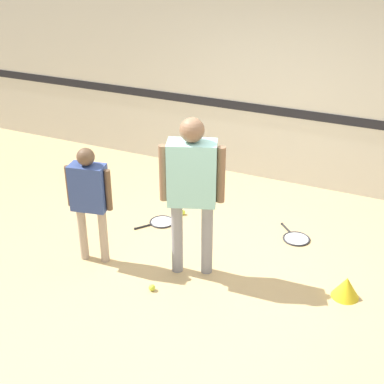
{
  "coord_description": "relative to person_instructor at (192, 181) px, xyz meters",
  "views": [
    {
      "loc": [
        1.78,
        -4.34,
        3.28
      ],
      "look_at": [
        -0.21,
        -0.08,
        0.93
      ],
      "focal_mm": 50.0,
      "sensor_mm": 36.0,
      "label": 1
    }
  ],
  "objects": [
    {
      "name": "ground_plane",
      "position": [
        0.21,
        0.08,
        -1.05
      ],
      "size": [
        16.0,
        16.0,
        0.0
      ],
      "primitive_type": "plane",
      "color": "tan"
    },
    {
      "name": "wall_back",
      "position": [
        0.21,
        2.58,
        0.55
      ],
      "size": [
        16.0,
        0.07,
        3.2
      ],
      "color": "beige",
      "rests_on": "ground_plane"
    },
    {
      "name": "person_instructor",
      "position": [
        0.0,
        0.0,
        0.0
      ],
      "size": [
        0.61,
        0.41,
        1.69
      ],
      "rotation": [
        0.0,
        0.0,
        0.36
      ],
      "color": "gray",
      "rests_on": "ground_plane"
    },
    {
      "name": "person_student_left",
      "position": [
        -1.05,
        -0.25,
        -0.24
      ],
      "size": [
        0.49,
        0.27,
        1.31
      ],
      "rotation": [
        0.0,
        0.0,
        0.21
      ],
      "color": "tan",
      "rests_on": "ground_plane"
    },
    {
      "name": "racket_spare_on_floor",
      "position": [
        -0.78,
        0.75,
        -1.04
      ],
      "size": [
        0.45,
        0.52,
        0.03
      ],
      "rotation": [
        0.0,
        0.0,
        4.07
      ],
      "color": "#28282D",
      "rests_on": "ground_plane"
    },
    {
      "name": "racket_second_spare",
      "position": [
        0.83,
        1.1,
        -1.04
      ],
      "size": [
        0.49,
        0.51,
        0.03
      ],
      "rotation": [
        0.0,
        0.0,
        2.33
      ],
      "color": "#28282D",
      "rests_on": "ground_plane"
    },
    {
      "name": "tennis_ball_near_instructor",
      "position": [
        -0.22,
        -0.48,
        -1.01
      ],
      "size": [
        0.07,
        0.07,
        0.07
      ],
      "primitive_type": "sphere",
      "color": "#CCE038",
      "rests_on": "ground_plane"
    },
    {
      "name": "tennis_ball_by_spare_racket",
      "position": [
        -0.63,
        1.06,
        -1.01
      ],
      "size": [
        0.07,
        0.07,
        0.07
      ],
      "primitive_type": "sphere",
      "color": "#CCE038",
      "rests_on": "ground_plane"
    },
    {
      "name": "training_cone",
      "position": [
        1.55,
        0.24,
        -0.94
      ],
      "size": [
        0.27,
        0.27,
        0.22
      ],
      "color": "yellow",
      "rests_on": "ground_plane"
    }
  ]
}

